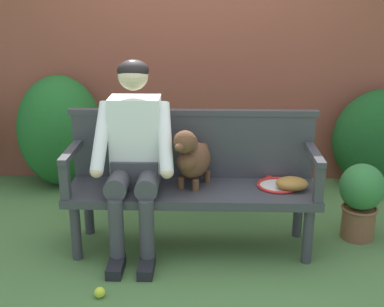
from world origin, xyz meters
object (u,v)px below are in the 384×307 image
(tennis_ball, at_px, (100,292))
(garden_bench, at_px, (192,196))
(potted_plant, at_px, (361,197))
(person_seated, at_px, (134,151))
(baseball_glove, at_px, (292,184))
(tennis_racket, at_px, (276,184))
(dog_on_bench, at_px, (192,157))

(tennis_ball, bearing_deg, garden_bench, 50.05)
(garden_bench, height_order, potted_plant, potted_plant)
(person_seated, distance_m, baseball_glove, 1.09)
(person_seated, bearing_deg, garden_bench, 1.91)
(potted_plant, bearing_deg, tennis_racket, -170.43)
(garden_bench, bearing_deg, baseball_glove, -1.19)
(person_seated, height_order, potted_plant, person_seated)
(baseball_glove, bearing_deg, garden_bench, -176.54)
(dog_on_bench, relative_size, potted_plant, 0.75)
(garden_bench, xyz_separation_m, potted_plant, (1.22, 0.18, -0.07))
(tennis_racket, relative_size, baseball_glove, 2.64)
(baseball_glove, relative_size, tennis_ball, 3.33)
(person_seated, relative_size, dog_on_bench, 3.07)
(baseball_glove, bearing_deg, tennis_ball, -148.18)
(tennis_racket, height_order, tennis_ball, tennis_racket)
(dog_on_bench, height_order, tennis_ball, dog_on_bench)
(tennis_ball, xyz_separation_m, potted_plant, (1.76, 0.82, 0.29))
(garden_bench, bearing_deg, tennis_racket, 6.72)
(potted_plant, bearing_deg, person_seated, -173.30)
(garden_bench, xyz_separation_m, person_seated, (-0.39, -0.01, 0.33))
(garden_bench, distance_m, dog_on_bench, 0.28)
(person_seated, height_order, tennis_ball, person_seated)
(dog_on_bench, xyz_separation_m, tennis_ball, (-0.53, -0.66, -0.64))
(tennis_racket, bearing_deg, potted_plant, 9.57)
(garden_bench, height_order, tennis_ball, garden_bench)
(tennis_ball, bearing_deg, potted_plant, 24.91)
(garden_bench, height_order, person_seated, person_seated)
(tennis_ball, bearing_deg, tennis_racket, 32.28)
(person_seated, relative_size, tennis_racket, 2.28)
(person_seated, distance_m, dog_on_bench, 0.39)
(tennis_ball, height_order, potted_plant, potted_plant)
(garden_bench, bearing_deg, tennis_ball, -129.95)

